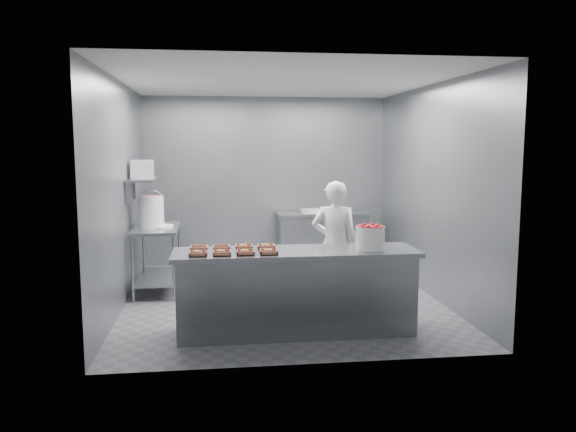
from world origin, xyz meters
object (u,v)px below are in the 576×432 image
object	(u,v)px
tray_0	(198,253)
worker	(335,244)
tray_6	(244,247)
tray_4	(199,248)
tray_1	(222,253)
tray_7	(266,246)
glaze_bucket	(151,211)
appliance	(142,169)
back_counter	(322,239)
service_counter	(296,291)
strawberry_tub	(370,237)
tray_5	(222,248)
tray_2	(245,252)
tray_3	(268,251)
prep_table	(157,249)

from	to	relation	value
tray_0	worker	size ratio (longest dim) A/B	0.12
tray_6	worker	world-z (taller)	worker
tray_4	tray_1	bearing A→B (deg)	-51.79
tray_1	tray_4	size ratio (longest dim) A/B	1.00
tray_7	glaze_bucket	distance (m)	2.23
tray_1	appliance	bearing A→B (deg)	115.77
back_counter	service_counter	bearing A→B (deg)	-105.48
service_counter	strawberry_tub	bearing A→B (deg)	-3.08
tray_5	appliance	size ratio (longest dim) A/B	0.58
appliance	tray_0	bearing A→B (deg)	-71.21
strawberry_tub	appliance	xyz separation A→B (m)	(-2.62, 2.03, 0.65)
tray_2	tray_6	xyz separation A→B (m)	(0.00, 0.30, 0.00)
tray_3	tray_4	distance (m)	0.78
tray_2	tray_7	xyz separation A→B (m)	(0.24, 0.30, 0.00)
tray_3	glaze_bucket	bearing A→B (deg)	124.57
strawberry_tub	tray_2	bearing A→B (deg)	-175.42
tray_0	tray_7	bearing A→B (deg)	22.69
service_counter	tray_1	bearing A→B (deg)	-169.17
tray_2	appliance	distance (m)	2.61
tray_2	tray_5	bearing A→B (deg)	128.21
worker	strawberry_tub	world-z (taller)	worker
glaze_bucket	appliance	world-z (taller)	appliance
worker	strawberry_tub	distance (m)	0.99
worker	appliance	size ratio (longest dim) A/B	4.91
service_counter	back_counter	world-z (taller)	same
tray_7	worker	size ratio (longest dim) A/B	0.12
service_counter	tray_4	distance (m)	1.13
tray_2	tray_3	distance (m)	0.24
tray_2	tray_4	bearing A→B (deg)	147.74
tray_4	tray_6	distance (m)	0.48
prep_table	worker	world-z (taller)	worker
service_counter	tray_5	xyz separation A→B (m)	(-0.78, 0.15, 0.47)
tray_6	tray_0	bearing A→B (deg)	-147.90
tray_1	tray_5	xyz separation A→B (m)	(0.00, 0.30, -0.00)
tray_0	tray_1	xyz separation A→B (m)	(0.24, 0.00, 0.00)
tray_2	tray_4	distance (m)	0.56
worker	service_counter	bearing A→B (deg)	73.81
tray_3	tray_6	bearing A→B (deg)	128.56
back_counter	appliance	bearing A→B (deg)	-155.16
tray_5	tray_7	world-z (taller)	tray_7
tray_5	worker	size ratio (longest dim) A/B	0.12
prep_table	glaze_bucket	bearing A→B (deg)	-128.96
tray_7	worker	xyz separation A→B (m)	(0.92, 0.75, -0.13)
prep_table	appliance	size ratio (longest dim) A/B	3.73
tray_0	tray_1	world-z (taller)	same
strawberry_tub	tray_1	bearing A→B (deg)	-176.11
tray_0	tray_7	xyz separation A→B (m)	(0.72, 0.30, 0.00)
prep_table	tray_5	xyz separation A→B (m)	(0.87, -1.80, 0.33)
glaze_bucket	tray_0	bearing A→B (deg)	-71.50
tray_4	tray_6	size ratio (longest dim) A/B	1.00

